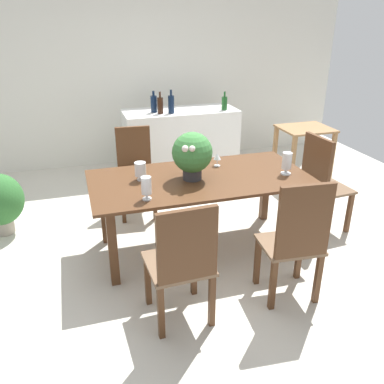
% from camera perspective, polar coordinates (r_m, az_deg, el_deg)
% --- Properties ---
extents(ground_plane, '(7.04, 7.04, 0.00)m').
position_cam_1_polar(ground_plane, '(4.32, 0.12, -6.10)').
color(ground_plane, beige).
extents(back_wall, '(6.40, 0.10, 2.60)m').
position_cam_1_polar(back_wall, '(6.33, -7.06, 15.94)').
color(back_wall, silver).
rests_on(back_wall, ground).
extents(dining_table, '(2.05, 1.02, 0.75)m').
position_cam_1_polar(dining_table, '(3.83, 1.12, 0.73)').
color(dining_table, '#4C2D19').
rests_on(dining_table, ground).
extents(chair_foot_end, '(0.44, 0.49, 1.04)m').
position_cam_1_polar(chair_foot_end, '(4.42, 17.74, 1.71)').
color(chair_foot_end, '#4C2D19').
rests_on(chair_foot_end, ground).
extents(chair_far_left, '(0.46, 0.50, 0.99)m').
position_cam_1_polar(chair_far_left, '(4.69, -8.01, 3.53)').
color(chair_far_left, '#4C2D19').
rests_on(chair_far_left, ground).
extents(chair_near_left, '(0.48, 0.49, 1.01)m').
position_cam_1_polar(chair_near_left, '(2.90, -1.33, -9.63)').
color(chair_near_left, '#4C2D19').
rests_on(chair_near_left, ground).
extents(chair_near_right, '(0.49, 0.45, 1.06)m').
position_cam_1_polar(chair_near_right, '(3.22, 14.51, -6.27)').
color(chair_near_right, '#4C2D19').
rests_on(chair_near_right, ground).
extents(flower_centerpiece, '(0.37, 0.38, 0.44)m').
position_cam_1_polar(flower_centerpiece, '(3.67, 0.03, 5.40)').
color(flower_centerpiece, '#333338').
rests_on(flower_centerpiece, dining_table).
extents(crystal_vase_left, '(0.10, 0.10, 0.17)m').
position_cam_1_polar(crystal_vase_left, '(3.73, -7.29, 3.13)').
color(crystal_vase_left, silver).
rests_on(crystal_vase_left, dining_table).
extents(crystal_vase_center_near, '(0.10, 0.10, 0.21)m').
position_cam_1_polar(crystal_vase_center_near, '(3.94, 13.22, 4.16)').
color(crystal_vase_center_near, silver).
rests_on(crystal_vase_center_near, dining_table).
extents(crystal_vase_right, '(0.09, 0.09, 0.20)m').
position_cam_1_polar(crystal_vase_right, '(3.32, -6.45, 0.79)').
color(crystal_vase_right, silver).
rests_on(crystal_vase_right, dining_table).
extents(wine_glass, '(0.07, 0.07, 0.13)m').
position_cam_1_polar(wine_glass, '(4.06, 3.58, 4.96)').
color(wine_glass, silver).
rests_on(wine_glass, dining_table).
extents(kitchen_counter, '(1.53, 0.61, 0.96)m').
position_cam_1_polar(kitchen_counter, '(5.68, -1.59, 6.70)').
color(kitchen_counter, silver).
rests_on(kitchen_counter, ground).
extents(wine_bottle_tall, '(0.08, 0.08, 0.30)m').
position_cam_1_polar(wine_bottle_tall, '(5.36, -2.95, 12.27)').
color(wine_bottle_tall, '#0F1E38').
rests_on(wine_bottle_tall, kitchen_counter).
extents(wine_bottle_clear, '(0.08, 0.08, 0.24)m').
position_cam_1_polar(wine_bottle_clear, '(5.57, 4.59, 12.38)').
color(wine_bottle_clear, '#194C1E').
rests_on(wine_bottle_clear, kitchen_counter).
extents(wine_bottle_green, '(0.07, 0.07, 0.28)m').
position_cam_1_polar(wine_bottle_green, '(5.35, -4.49, 12.09)').
color(wine_bottle_green, black).
rests_on(wine_bottle_green, kitchen_counter).
extents(wine_bottle_amber, '(0.08, 0.08, 0.28)m').
position_cam_1_polar(wine_bottle_amber, '(5.44, -5.40, 12.28)').
color(wine_bottle_amber, '#0F1E38').
rests_on(wine_bottle_amber, kitchen_counter).
extents(side_table, '(0.68, 0.58, 0.74)m').
position_cam_1_polar(side_table, '(5.79, 15.53, 7.12)').
color(side_table, olive).
rests_on(side_table, ground).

